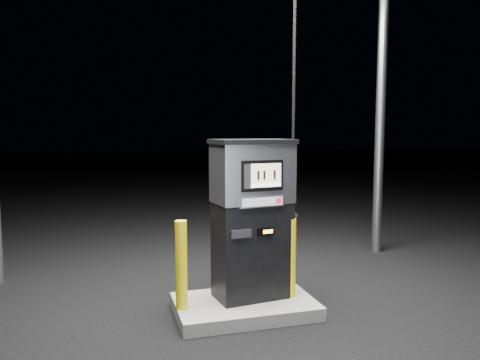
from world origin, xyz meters
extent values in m
plane|color=black|center=(0.00, 0.00, 0.00)|extent=(80.00, 80.00, 0.00)
cube|color=slate|center=(0.00, 0.00, 0.07)|extent=(1.60, 1.00, 0.15)
cylinder|color=gray|center=(3.00, 2.00, 2.25)|extent=(0.16, 0.16, 4.50)
cube|color=black|center=(0.12, 0.10, 0.71)|extent=(0.91, 0.60, 1.13)
cube|color=silver|center=(0.12, 0.10, 1.62)|extent=(0.93, 0.62, 0.68)
cube|color=black|center=(0.12, 0.10, 1.98)|extent=(0.98, 0.66, 0.05)
cube|color=black|center=(0.15, -0.16, 1.61)|extent=(0.51, 0.09, 0.34)
cube|color=#C6B590|center=(0.20, -0.17, 1.64)|extent=(0.37, 0.05, 0.22)
cube|color=white|center=(0.20, -0.17, 1.51)|extent=(0.37, 0.05, 0.05)
cube|color=silver|center=(0.15, -0.16, 1.32)|extent=(0.54, 0.10, 0.13)
cube|color=#93959A|center=(0.16, -0.18, 1.32)|extent=(0.49, 0.07, 0.09)
cube|color=red|center=(0.35, -0.15, 1.32)|extent=(0.06, 0.01, 0.06)
cube|color=black|center=(0.20, -0.15, 0.98)|extent=(0.20, 0.04, 0.08)
cube|color=orange|center=(0.23, -0.16, 0.98)|extent=(0.12, 0.02, 0.04)
cube|color=black|center=(-0.10, -0.19, 0.98)|extent=(0.24, 0.05, 0.09)
cube|color=black|center=(0.59, 0.16, 1.10)|extent=(0.11, 0.17, 0.23)
cylinder|color=gray|center=(0.64, 0.17, 1.10)|extent=(0.09, 0.21, 0.06)
cylinder|color=black|center=(0.63, 0.12, 2.61)|extent=(0.04, 0.04, 2.80)
cylinder|color=yellow|center=(-0.74, -0.05, 0.64)|extent=(0.13, 0.13, 0.99)
cylinder|color=yellow|center=(0.55, -0.04, 0.62)|extent=(0.14, 0.14, 0.94)
camera|label=1|loc=(-1.51, -5.02, 2.12)|focal=35.00mm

